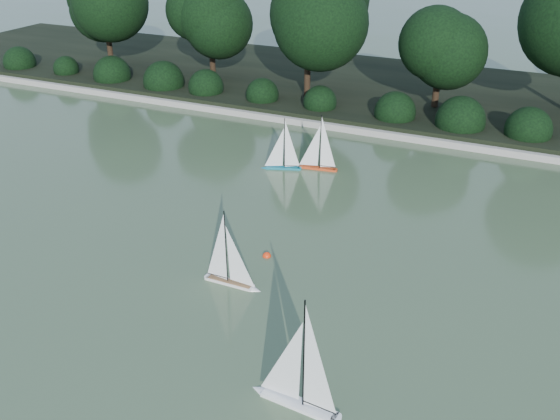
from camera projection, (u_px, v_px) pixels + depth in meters
name	position (u px, v px, depth m)	size (l,w,h in m)	color
ground	(224.00, 307.00, 10.27)	(80.00, 80.00, 0.00)	#38482B
pond_coping	(380.00, 133.00, 17.53)	(40.00, 0.35, 0.18)	gray
far_bank	(414.00, 94.00, 20.75)	(40.00, 8.00, 0.30)	black
tree_line	(452.00, 28.00, 17.90)	(26.31, 3.93, 4.39)	black
shrub_hedge	(389.00, 111.00, 18.10)	(29.10, 1.10, 1.10)	black
sailboat_white_a	(293.00, 387.00, 8.21)	(1.35, 0.32, 1.83)	white
sailboat_white_b	(234.00, 273.00, 10.77)	(1.11, 0.18, 1.52)	white
sailboat_orange	(315.00, 160.00, 15.36)	(1.10, 0.32, 1.49)	#CA4019
sailboat_teal	(280.00, 160.00, 15.37)	(1.01, 0.49, 1.41)	#157081
race_buoy	(267.00, 256.00, 11.72)	(0.16, 0.16, 0.16)	#FF340D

